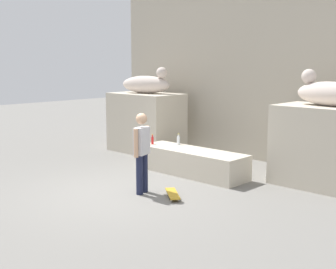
{
  "coord_description": "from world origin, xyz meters",
  "views": [
    {
      "loc": [
        6.89,
        -5.95,
        2.7
      ],
      "look_at": [
        0.11,
        1.2,
        1.1
      ],
      "focal_mm": 48.2,
      "sensor_mm": 36.0,
      "label": 1
    }
  ],
  "objects": [
    {
      "name": "ground_plane",
      "position": [
        0.0,
        0.0,
        0.0
      ],
      "size": [
        40.0,
        40.0,
        0.0
      ],
      "primitive_type": "plane",
      "color": "slate"
    },
    {
      "name": "facade_wall",
      "position": [
        0.0,
        4.87,
        3.46
      ],
      "size": [
        9.63,
        0.6,
        6.92
      ],
      "primitive_type": "cube",
      "color": "#B7AD9A",
      "rests_on": "ground_plane"
    },
    {
      "name": "statue_reclining_left",
      "position": [
        -2.78,
        3.35,
        2.04
      ],
      "size": [
        1.69,
        0.93,
        0.78
      ],
      "rotation": [
        0.0,
        0.0,
        0.24
      ],
      "color": "beige",
      "rests_on": "pedestal_left"
    },
    {
      "name": "bottle_red",
      "position": [
        -1.22,
        2.03,
        0.71
      ],
      "size": [
        0.06,
        0.06,
        0.26
      ],
      "color": "red",
      "rests_on": "ledge_block"
    },
    {
      "name": "skateboard",
      "position": [
        0.92,
        0.48,
        0.06
      ],
      "size": [
        0.75,
        0.66,
        0.08
      ],
      "rotation": [
        0.0,
        0.0,
        2.47
      ],
      "color": "gold",
      "rests_on": "ground_plane"
    },
    {
      "name": "skater",
      "position": [
        0.29,
        0.24,
        0.92
      ],
      "size": [
        0.29,
        0.52,
        1.67
      ],
      "rotation": [
        0.0,
        0.0,
        1.85
      ],
      "color": "#1E233F",
      "rests_on": "ground_plane"
    },
    {
      "name": "statue_reclining_right",
      "position": [
        2.78,
        3.34,
        2.04
      ],
      "size": [
        1.67,
        0.8,
        0.78
      ],
      "rotation": [
        0.0,
        0.0,
        2.99
      ],
      "color": "beige",
      "rests_on": "pedestal_right"
    },
    {
      "name": "bottle_clear",
      "position": [
        -0.71,
        2.45,
        0.72
      ],
      "size": [
        0.08,
        0.08,
        0.28
      ],
      "color": "silver",
      "rests_on": "ledge_block"
    },
    {
      "name": "ledge_block",
      "position": [
        0.0,
        2.16,
        0.3
      ],
      "size": [
        2.84,
        0.87,
        0.6
      ],
      "primitive_type": "cube",
      "color": "beige",
      "rests_on": "ground_plane"
    },
    {
      "name": "pedestal_left",
      "position": [
        -2.82,
        3.34,
        0.88
      ],
      "size": [
        2.16,
        1.31,
        1.76
      ],
      "primitive_type": "cube",
      "color": "beige",
      "rests_on": "ground_plane"
    },
    {
      "name": "pedestal_right",
      "position": [
        2.82,
        3.34,
        0.88
      ],
      "size": [
        2.16,
        1.31,
        1.76
      ],
      "primitive_type": "cube",
      "color": "beige",
      "rests_on": "ground_plane"
    }
  ]
}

